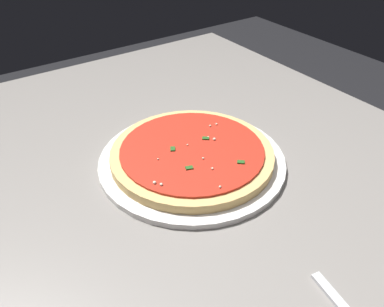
# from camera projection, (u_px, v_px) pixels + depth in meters

# --- Properties ---
(restaurant_table) EXTENTS (1.07, 0.86, 0.78)m
(restaurant_table) POSITION_uv_depth(u_px,v_px,m) (199.00, 221.00, 0.78)
(restaurant_table) COLOR black
(restaurant_table) RESTS_ON ground_plane
(serving_plate) EXTENTS (0.32, 0.32, 0.01)m
(serving_plate) POSITION_uv_depth(u_px,v_px,m) (192.00, 160.00, 0.69)
(serving_plate) COLOR white
(serving_plate) RESTS_ON restaurant_table
(pizza) EXTENTS (0.28, 0.28, 0.02)m
(pizza) POSITION_uv_depth(u_px,v_px,m) (192.00, 154.00, 0.69)
(pizza) COLOR #DBB26B
(pizza) RESTS_ON serving_plate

